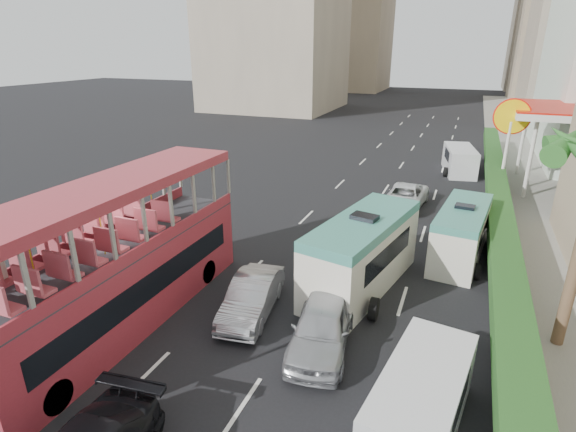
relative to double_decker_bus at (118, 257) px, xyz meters
The scene contains 13 objects.
ground_plane 6.51m from the double_decker_bus, ahead, with size 200.00×200.00×0.00m, color black.
double_decker_bus is the anchor object (origin of this frame).
car_silver_lane_a 5.08m from the double_decker_bus, 28.76° to the left, with size 1.44×4.12×1.36m, color #B0B2B7.
car_silver_lane_b 7.34m from the double_decker_bus, 10.36° to the left, with size 1.78×4.44×1.51m, color #B0B2B7.
van_asset 17.57m from the double_decker_bus, 65.27° to the left, with size 2.14×4.65×1.29m, color silver.
minibus_near 9.02m from the double_decker_bus, 38.24° to the left, with size 2.18×6.53×2.89m, color silver.
minibus_far 14.43m from the double_decker_bus, 42.58° to the left, with size 1.82×5.46×2.42m, color silver.
panel_van_near 10.26m from the double_decker_bus, ahead, with size 1.79×4.46×1.79m, color silver.
panel_van_far 27.30m from the double_decker_bus, 68.60° to the left, with size 1.92×4.79×1.92m, color silver.
sidewalk 29.26m from the double_decker_bus, 59.04° to the left, with size 6.00×120.00×0.18m, color #99968C.
kerb_wall 18.66m from the double_decker_bus, 48.93° to the left, with size 0.30×44.00×1.00m, color silver.
hedge 18.60m from the double_decker_bus, 48.93° to the left, with size 1.10×44.00×0.70m, color #2D6626.
shell_station 28.02m from the double_decker_bus, 55.18° to the left, with size 6.50×8.00×5.50m, color silver.
Camera 1 is at (4.27, -10.37, 9.09)m, focal length 28.00 mm.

